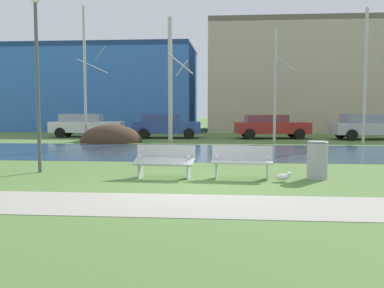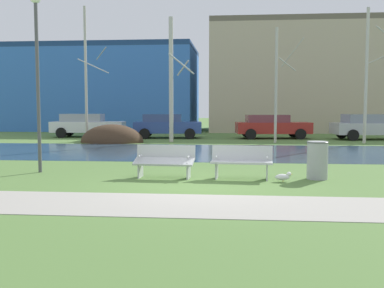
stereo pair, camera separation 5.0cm
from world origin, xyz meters
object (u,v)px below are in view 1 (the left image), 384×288
Objects in this scene: parked_van_nearest_white at (86,125)px; parked_wagon_fourth_silver at (371,126)px; bench_left at (165,160)px; streetlamp at (37,52)px; trash_bin at (317,159)px; parked_hatch_third_red at (271,126)px; bench_right at (242,161)px; seagull at (283,177)px; parked_sedan_second_blue at (166,125)px.

parked_van_nearest_white is 0.97× the size of parked_wagon_fourth_silver.
bench_left is 18.18m from parked_wagon_fourth_silver.
streetlamp is (-3.76, 0.69, 2.98)m from bench_left.
parked_wagon_fourth_silver is at bearing 68.51° from trash_bin.
parked_wagon_fourth_silver is (5.92, 15.05, 0.28)m from trash_bin.
parked_hatch_third_red is at bearing -1.64° from parked_van_nearest_white.
parked_van_nearest_white is at bearing 103.66° from streetlamp.
bench_right is at bearing 0.00° from bench_left.
trash_bin reaches higher than seagull.
trash_bin is 2.26× the size of seagull.
trash_bin reaches higher than bench_right.
parked_sedan_second_blue is at bearing -5.91° from parked_van_nearest_white.
parked_sedan_second_blue reaches higher than bench_left.
bench_left is 0.36× the size of parked_hatch_third_red.
parked_van_nearest_white is 5.25m from parked_sedan_second_blue.
parked_wagon_fourth_silver reaches higher than trash_bin.
bench_left is at bearing 180.00° from bench_right.
bench_right is at bearing -59.20° from parked_van_nearest_white.
parked_wagon_fourth_silver reaches higher than parked_van_nearest_white.
parked_sedan_second_blue reaches higher than trash_bin.
streetlamp reaches higher than bench_right.
seagull is at bearing -113.75° from parked_wagon_fourth_silver.
parked_van_nearest_white reaches higher than parked_sedan_second_blue.
parked_van_nearest_white is (-10.57, 16.36, 0.66)m from seagull.
parked_hatch_third_red is at bearing 62.08° from streetlamp.
seagull is 16.71m from parked_sedan_second_blue.
streetlamp reaches higher than parked_sedan_second_blue.
bench_right is 1.16m from seagull.
seagull is at bearing -19.93° from bench_right.
parked_wagon_fourth_silver is at bearing 46.65° from streetlamp.
trash_bin is 19.56m from parked_van_nearest_white.
parked_van_nearest_white is at bearing 174.09° from parked_sedan_second_blue.
parked_van_nearest_white is (-9.53, 15.98, 0.32)m from bench_right.
streetlamp is 15.96m from parked_van_nearest_white.
seagull is 0.10× the size of parked_sedan_second_blue.
parked_sedan_second_blue reaches higher than parked_hatch_third_red.
parked_wagon_fourth_silver is at bearing 56.81° from bench_left.
bench_left is 1.64× the size of trash_bin.
streetlamp is at bearing 173.25° from bench_right.
bench_right is 16.03m from parked_sedan_second_blue.
parked_van_nearest_white is 1.02× the size of parked_hatch_third_red.
trash_bin is 16.17m from parked_wagon_fourth_silver.
streetlamp is at bearing -95.82° from parked_sedan_second_blue.
bench_right is 1.64× the size of trash_bin.
parked_van_nearest_white is 17.45m from parked_wagon_fourth_silver.
parked_wagon_fourth_silver reaches higher than seagull.
parked_van_nearest_white is at bearing 177.47° from parked_wagon_fourth_silver.
parked_wagon_fourth_silver reaches higher than bench_right.
parked_wagon_fourth_silver reaches higher than parked_hatch_third_red.
parked_van_nearest_white reaches higher than bench_right.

